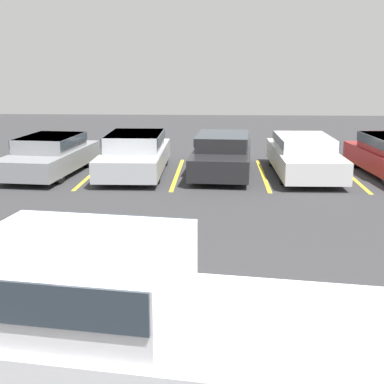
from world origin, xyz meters
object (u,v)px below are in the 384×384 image
at_px(parked_sedan_a, 50,154).
at_px(parked_sedan_d, 304,154).
at_px(parked_sedan_c, 222,153).
at_px(parked_sedan_b, 135,152).
at_px(pickup_truck, 107,335).

distance_m(parked_sedan_a, parked_sedan_d, 7.92).
relative_size(parked_sedan_a, parked_sedan_c, 0.97).
height_order(parked_sedan_a, parked_sedan_b, parked_sedan_b).
bearing_deg(parked_sedan_c, parked_sedan_a, -82.42).
distance_m(pickup_truck, parked_sedan_b, 12.01).
distance_m(parked_sedan_a, parked_sedan_c, 5.40).
xyz_separation_m(parked_sedan_a, parked_sedan_b, (2.64, 0.21, 0.03)).
xyz_separation_m(parked_sedan_a, parked_sedan_d, (7.91, 0.23, 0.01)).
height_order(parked_sedan_a, parked_sedan_d, parked_sedan_d).
bearing_deg(parked_sedan_b, parked_sedan_a, -86.15).
height_order(parked_sedan_b, parked_sedan_c, parked_sedan_b).
height_order(parked_sedan_a, parked_sedan_c, parked_sedan_c).
bearing_deg(pickup_truck, parked_sedan_c, 92.36).
bearing_deg(parked_sedan_d, pickup_truck, -18.47).
bearing_deg(parked_sedan_c, pickup_truck, -1.92).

